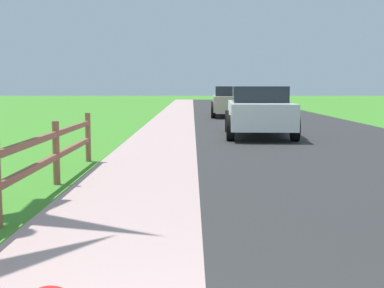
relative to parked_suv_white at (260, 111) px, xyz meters
name	(u,v)px	position (x,y,z in m)	size (l,w,h in m)	color
ground_plane	(195,118)	(-1.98, 9.70, -0.79)	(120.00, 120.00, 0.00)	#438E2B
road_asphalt	(261,115)	(1.52, 11.70, -0.79)	(7.00, 66.00, 0.01)	#2E2E2E
curb_concrete	(139,115)	(-4.98, 11.70, -0.79)	(6.00, 66.00, 0.01)	#C1A09B
grass_verge	(111,115)	(-6.48, 11.70, -0.79)	(5.00, 66.00, 0.00)	#438E2B
parked_suv_white	(260,111)	(0.00, 0.00, 0.00)	(2.23, 4.84, 1.55)	white
parked_car_beige	(232,101)	(-0.10, 10.70, 0.01)	(2.15, 4.94, 1.54)	#C6B793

